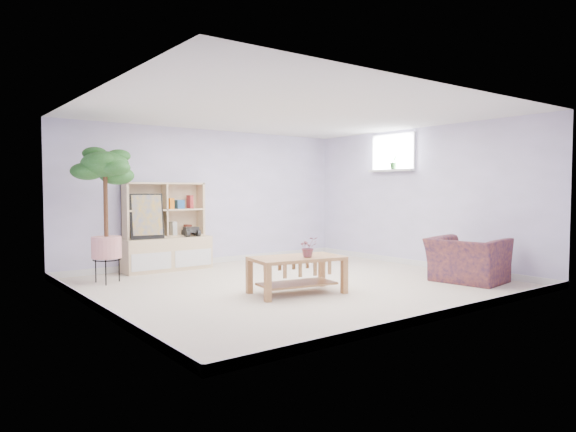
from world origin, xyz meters
TOP-DOWN VIEW (x-y plane):
  - floor at (0.00, 0.00)m, footprint 5.50×5.00m
  - ceiling at (0.00, 0.00)m, footprint 5.50×5.00m
  - walls at (0.00, 0.00)m, footprint 5.51×5.01m
  - baseboard at (0.00, 0.00)m, footprint 5.50×5.00m
  - window at (2.73, 0.60)m, footprint 0.10×0.98m
  - window_sill at (2.67, 0.60)m, footprint 0.14×1.00m
  - storage_unit at (-0.93, 2.24)m, footprint 1.45×0.49m
  - poster at (-1.30, 2.17)m, footprint 0.54×0.20m
  - toy_truck at (-0.54, 2.15)m, footprint 0.35×0.25m
  - coffee_table at (-0.39, -0.55)m, footprint 1.25×0.82m
  - table_plant at (-0.30, -0.67)m, footprint 0.27×0.24m
  - floor_tree at (-2.11, 1.65)m, footprint 0.81×0.81m
  - armchair at (2.08, -1.40)m, footprint 1.00×1.11m
  - sill_plant at (2.67, 0.54)m, footprint 0.15×0.13m

SIDE VIEW (x-z plane):
  - floor at x=0.00m, z-range -0.01..0.01m
  - baseboard at x=0.00m, z-range 0.00..0.10m
  - coffee_table at x=-0.39m, z-range 0.00..0.48m
  - armchair at x=2.08m, z-range 0.00..0.73m
  - table_plant at x=-0.30m, z-range 0.48..0.73m
  - toy_truck at x=-0.54m, z-range 0.54..0.73m
  - storage_unit at x=-0.93m, z-range 0.00..1.45m
  - poster at x=-1.30m, z-range 0.54..1.27m
  - floor_tree at x=-2.11m, z-range 0.00..1.95m
  - walls at x=0.00m, z-range 0.00..2.40m
  - window_sill at x=2.67m, z-range 1.66..1.70m
  - sill_plant at x=2.67m, z-range 1.70..1.96m
  - window at x=2.73m, z-range 1.66..2.34m
  - ceiling at x=0.00m, z-range 2.40..2.40m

